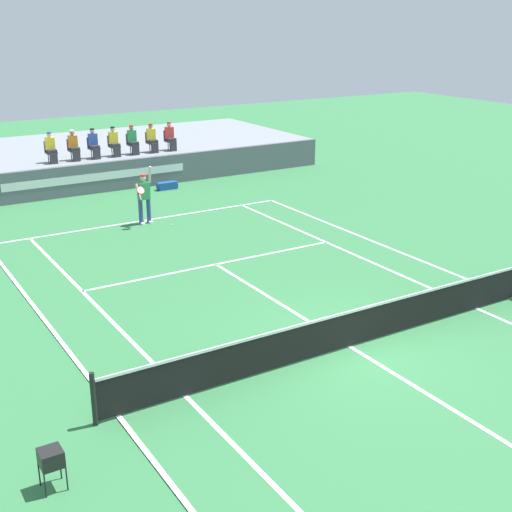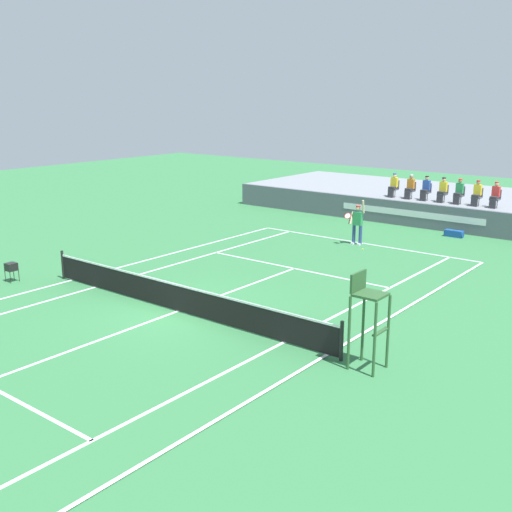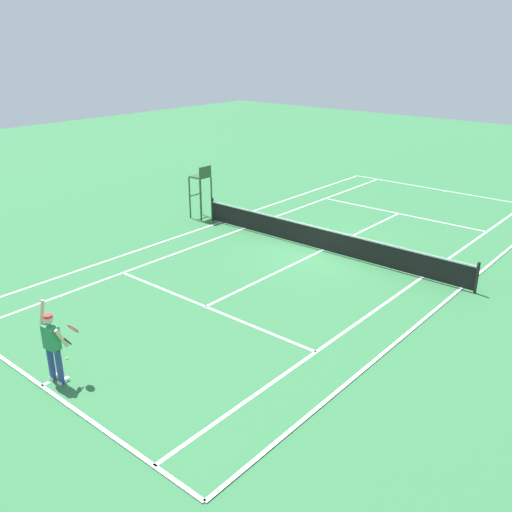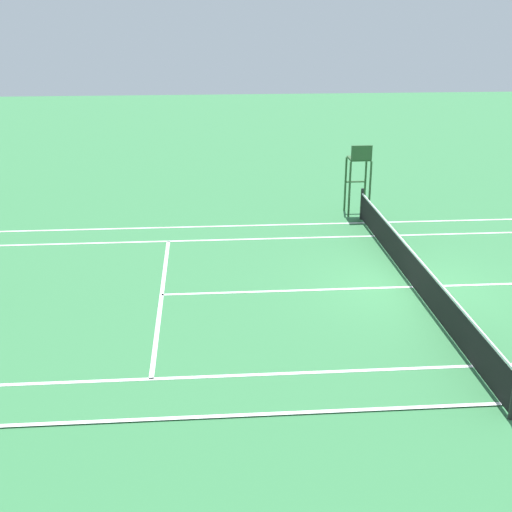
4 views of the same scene
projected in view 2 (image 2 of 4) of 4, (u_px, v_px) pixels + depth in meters
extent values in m
plane|color=#337542|center=(177.00, 312.00, 19.58)|extent=(80.00, 80.00, 0.00)
cube|color=#337542|center=(177.00, 312.00, 19.58)|extent=(10.98, 23.78, 0.02)
cube|color=white|center=(363.00, 243.00, 28.60)|extent=(10.98, 0.10, 0.01)
cube|color=white|center=(71.00, 280.00, 22.87)|extent=(0.10, 23.78, 0.01)
cube|color=white|center=(326.00, 355.00, 16.28)|extent=(0.10, 23.78, 0.01)
cube|color=white|center=(95.00, 287.00, 22.05)|extent=(0.10, 23.78, 0.01)
cube|color=white|center=(283.00, 343.00, 17.11)|extent=(0.10, 23.78, 0.01)
cube|color=white|center=(294.00, 268.00, 24.43)|extent=(8.22, 0.10, 0.01)
cube|color=white|center=(177.00, 311.00, 19.58)|extent=(0.10, 12.80, 0.01)
cube|color=white|center=(362.00, 244.00, 28.53)|extent=(0.10, 0.20, 0.01)
cylinder|color=black|center=(63.00, 265.00, 23.02)|extent=(0.10, 0.10, 1.07)
cylinder|color=black|center=(342.00, 341.00, 15.88)|extent=(0.10, 0.10, 1.07)
cube|color=black|center=(177.00, 298.00, 19.46)|extent=(11.78, 0.02, 0.84)
cube|color=white|center=(176.00, 285.00, 19.36)|extent=(11.78, 0.03, 0.06)
cube|color=#565B66|center=(411.00, 214.00, 32.24)|extent=(22.38, 0.24, 1.27)
cube|color=silver|center=(410.00, 213.00, 32.13)|extent=(7.83, 0.01, 0.32)
cube|color=gray|center=(443.00, 203.00, 35.52)|extent=(22.38, 8.40, 1.27)
cube|color=#474C56|center=(393.00, 189.00, 33.67)|extent=(0.44, 0.44, 0.06)
cube|color=#474C56|center=(395.00, 184.00, 33.76)|extent=(0.44, 0.06, 0.44)
cylinder|color=#4C4C51|center=(395.00, 194.00, 33.51)|extent=(0.04, 0.04, 0.38)
cylinder|color=#4C4C51|center=(389.00, 193.00, 33.72)|extent=(0.04, 0.04, 0.38)
cube|color=#2D2D33|center=(393.00, 188.00, 33.58)|extent=(0.34, 0.44, 0.16)
cube|color=#2D2D33|center=(391.00, 193.00, 33.49)|extent=(0.30, 0.14, 0.44)
cube|color=yellow|center=(394.00, 182.00, 33.63)|extent=(0.36, 0.22, 0.52)
sphere|color=beige|center=(395.00, 175.00, 33.53)|extent=(0.20, 0.20, 0.20)
cylinder|color=#2D4CA8|center=(395.00, 174.00, 33.51)|extent=(0.19, 0.19, 0.05)
cube|color=#474C56|center=(410.00, 191.00, 33.10)|extent=(0.44, 0.44, 0.06)
cube|color=#474C56|center=(412.00, 186.00, 33.19)|extent=(0.44, 0.06, 0.44)
cylinder|color=#4C4C51|center=(412.00, 196.00, 32.93)|extent=(0.04, 0.04, 0.38)
cylinder|color=#4C4C51|center=(405.00, 195.00, 33.14)|extent=(0.04, 0.04, 0.38)
cube|color=#2D2D33|center=(409.00, 190.00, 33.00)|extent=(0.34, 0.44, 0.16)
cube|color=#2D2D33|center=(407.00, 195.00, 32.92)|extent=(0.30, 0.14, 0.44)
cube|color=orange|center=(411.00, 184.00, 33.05)|extent=(0.36, 0.22, 0.52)
sphere|color=#A37556|center=(411.00, 177.00, 32.96)|extent=(0.20, 0.20, 0.20)
cylinder|color=white|center=(412.00, 175.00, 32.93)|extent=(0.19, 0.19, 0.05)
cube|color=#474C56|center=(426.00, 192.00, 32.57)|extent=(0.44, 0.44, 0.06)
cube|color=#474C56|center=(428.00, 187.00, 32.66)|extent=(0.44, 0.06, 0.44)
cylinder|color=#4C4C51|center=(427.00, 197.00, 32.41)|extent=(0.04, 0.04, 0.38)
cylinder|color=#4C4C51|center=(421.00, 197.00, 32.62)|extent=(0.04, 0.04, 0.38)
cube|color=#2D2D33|center=(425.00, 191.00, 32.48)|extent=(0.34, 0.44, 0.16)
cube|color=#2D2D33|center=(423.00, 197.00, 32.39)|extent=(0.30, 0.14, 0.44)
cube|color=#2D4CA8|center=(427.00, 185.00, 32.53)|extent=(0.36, 0.22, 0.52)
sphere|color=tan|center=(427.00, 178.00, 32.43)|extent=(0.20, 0.20, 0.20)
cylinder|color=black|center=(427.00, 176.00, 32.41)|extent=(0.19, 0.19, 0.05)
cube|color=#474C56|center=(442.00, 194.00, 32.02)|extent=(0.44, 0.44, 0.06)
cube|color=#474C56|center=(444.00, 189.00, 32.11)|extent=(0.44, 0.06, 0.44)
cylinder|color=#4C4C51|center=(444.00, 199.00, 31.86)|extent=(0.04, 0.04, 0.38)
cylinder|color=#4C4C51|center=(438.00, 198.00, 32.07)|extent=(0.04, 0.04, 0.38)
cube|color=#2D2D33|center=(442.00, 193.00, 31.93)|extent=(0.34, 0.44, 0.16)
cube|color=#2D2D33|center=(440.00, 199.00, 31.84)|extent=(0.30, 0.14, 0.44)
cube|color=yellow|center=(443.00, 187.00, 31.98)|extent=(0.36, 0.22, 0.52)
sphere|color=tan|center=(444.00, 180.00, 31.89)|extent=(0.20, 0.20, 0.20)
cylinder|color=black|center=(444.00, 178.00, 31.86)|extent=(0.19, 0.19, 0.05)
cube|color=#474C56|center=(459.00, 196.00, 31.51)|extent=(0.44, 0.44, 0.06)
cube|color=#474C56|center=(461.00, 190.00, 31.60)|extent=(0.44, 0.06, 0.44)
cylinder|color=#4C4C51|center=(461.00, 201.00, 31.35)|extent=(0.04, 0.04, 0.38)
cylinder|color=#4C4C51|center=(454.00, 200.00, 31.56)|extent=(0.04, 0.04, 0.38)
cube|color=#2D2D33|center=(458.00, 194.00, 31.41)|extent=(0.34, 0.44, 0.16)
cube|color=#2D2D33|center=(456.00, 200.00, 31.33)|extent=(0.30, 0.14, 0.44)
cube|color=#2D8C51|center=(460.00, 188.00, 31.46)|extent=(0.36, 0.22, 0.52)
sphere|color=#A37556|center=(460.00, 181.00, 31.37)|extent=(0.20, 0.20, 0.20)
cylinder|color=red|center=(461.00, 179.00, 31.35)|extent=(0.19, 0.19, 0.05)
cube|color=#474C56|center=(477.00, 198.00, 30.96)|extent=(0.44, 0.44, 0.06)
cube|color=#474C56|center=(479.00, 192.00, 31.05)|extent=(0.44, 0.06, 0.44)
cylinder|color=#4C4C51|center=(479.00, 203.00, 30.80)|extent=(0.04, 0.04, 0.38)
cylinder|color=#4C4C51|center=(472.00, 202.00, 31.01)|extent=(0.04, 0.04, 0.38)
cube|color=#2D2D33|center=(476.00, 196.00, 30.87)|extent=(0.34, 0.44, 0.16)
cube|color=#2D2D33|center=(474.00, 202.00, 30.78)|extent=(0.30, 0.14, 0.44)
cube|color=yellow|center=(478.00, 190.00, 30.92)|extent=(0.36, 0.22, 0.52)
sphere|color=#A37556|center=(478.00, 183.00, 30.82)|extent=(0.20, 0.20, 0.20)
cylinder|color=red|center=(479.00, 181.00, 30.80)|extent=(0.19, 0.19, 0.05)
cube|color=#474C56|center=(495.00, 199.00, 30.43)|extent=(0.44, 0.44, 0.06)
cube|color=#474C56|center=(497.00, 194.00, 30.52)|extent=(0.44, 0.06, 0.44)
cylinder|color=#4C4C51|center=(497.00, 205.00, 30.26)|extent=(0.04, 0.04, 0.38)
cylinder|color=#4C4C51|center=(490.00, 204.00, 30.47)|extent=(0.04, 0.04, 0.38)
cube|color=#2D2D33|center=(494.00, 198.00, 30.33)|extent=(0.34, 0.44, 0.16)
cube|color=#2D2D33|center=(492.00, 204.00, 30.25)|extent=(0.30, 0.14, 0.44)
cube|color=red|center=(496.00, 192.00, 30.38)|extent=(0.36, 0.22, 0.52)
sphere|color=tan|center=(497.00, 184.00, 30.29)|extent=(0.20, 0.20, 0.20)
cylinder|color=red|center=(497.00, 182.00, 30.27)|extent=(0.19, 0.19, 0.05)
cylinder|color=navy|center=(360.00, 235.00, 28.20)|extent=(0.15, 0.15, 0.92)
cylinder|color=navy|center=(354.00, 234.00, 28.37)|extent=(0.15, 0.15, 0.92)
cube|color=white|center=(359.00, 244.00, 28.25)|extent=(0.14, 0.29, 0.10)
cube|color=white|center=(353.00, 244.00, 28.42)|extent=(0.14, 0.29, 0.10)
cube|color=#2D8C51|center=(358.00, 218.00, 28.09)|extent=(0.42, 0.27, 0.60)
sphere|color=beige|center=(358.00, 208.00, 27.98)|extent=(0.22, 0.22, 0.22)
cylinder|color=red|center=(358.00, 206.00, 27.96)|extent=(0.21, 0.21, 0.06)
cylinder|color=beige|center=(363.00, 207.00, 27.79)|extent=(0.11, 0.22, 0.61)
cylinder|color=beige|center=(352.00, 218.00, 28.15)|extent=(0.12, 0.33, 0.56)
cylinder|color=black|center=(349.00, 221.00, 28.11)|extent=(0.05, 0.19, 0.25)
torus|color=red|center=(348.00, 216.00, 27.90)|extent=(0.32, 0.22, 0.26)
cylinder|color=silver|center=(348.00, 216.00, 27.90)|extent=(0.28, 0.18, 0.22)
sphere|color=#D1E533|center=(363.00, 249.00, 27.44)|extent=(0.07, 0.07, 0.07)
cylinder|color=#2D562D|center=(388.00, 332.00, 15.38)|extent=(0.07, 0.07, 1.90)
cylinder|color=#2D562D|center=(375.00, 340.00, 14.85)|extent=(0.07, 0.07, 1.90)
cylinder|color=#2D562D|center=(363.00, 325.00, 15.80)|extent=(0.07, 0.07, 1.90)
cylinder|color=#2D562D|center=(349.00, 333.00, 15.27)|extent=(0.07, 0.07, 1.90)
cube|color=#2D562D|center=(371.00, 295.00, 15.08)|extent=(0.70, 0.70, 0.06)
cube|color=#2D562D|center=(358.00, 281.00, 15.22)|extent=(0.06, 0.70, 0.48)
cube|color=#2D562D|center=(380.00, 332.00, 15.11)|extent=(0.10, 0.70, 0.04)
cube|color=#194799|center=(454.00, 234.00, 29.96)|extent=(0.84, 0.32, 0.32)
cylinder|color=#194799|center=(446.00, 232.00, 30.21)|extent=(0.06, 0.32, 0.32)
cylinder|color=#194799|center=(463.00, 235.00, 29.71)|extent=(0.06, 0.32, 0.32)
cube|color=black|center=(11.00, 267.00, 22.66)|extent=(0.36, 0.36, 0.28)
cylinder|color=black|center=(5.00, 276.00, 22.72)|extent=(0.02, 0.02, 0.42)
cylinder|color=black|center=(10.00, 278.00, 22.52)|extent=(0.02, 0.02, 0.42)
cylinder|color=black|center=(14.00, 274.00, 22.98)|extent=(0.02, 0.02, 0.42)
cylinder|color=black|center=(19.00, 276.00, 22.77)|extent=(0.02, 0.02, 0.42)
ellipsoid|color=#D1E533|center=(11.00, 265.00, 22.64)|extent=(0.30, 0.30, 0.12)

